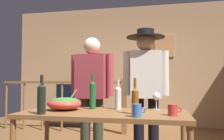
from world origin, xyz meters
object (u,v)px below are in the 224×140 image
(flat_screen_tv, at_px, (70,92))
(person_standing_left, at_px, (92,87))
(stair_railing, at_px, (81,100))
(mug_red, at_px, (173,110))
(tv_console, at_px, (70,114))
(mug_blue, at_px, (137,110))
(salad_bowl, at_px, (64,103))
(wine_glass, at_px, (156,97))
(wine_bottle_amber, at_px, (135,100))
(framed_picture, at_px, (164,46))
(person_standing_right, at_px, (146,83))
(wine_bottle_green, at_px, (93,94))
(wine_bottle_clear, at_px, (118,97))
(wine_bottle_dark, at_px, (42,98))

(flat_screen_tv, height_order, person_standing_left, person_standing_left)
(stair_railing, relative_size, mug_red, 23.22)
(stair_railing, xyz_separation_m, tv_console, (-0.49, 0.63, -0.40))
(stair_railing, distance_m, person_standing_left, 1.77)
(mug_red, bearing_deg, mug_blue, -154.38)
(salad_bowl, height_order, mug_red, salad_bowl)
(flat_screen_tv, bearing_deg, wine_glass, -52.62)
(salad_bowl, bearing_deg, person_standing_left, 83.88)
(tv_console, height_order, wine_glass, wine_glass)
(tv_console, relative_size, person_standing_left, 0.56)
(wine_bottle_amber, bearing_deg, flat_screen_tv, 121.57)
(stair_railing, bearing_deg, salad_bowl, -74.58)
(framed_picture, height_order, tv_console, framed_picture)
(person_standing_right, bearing_deg, wine_bottle_green, 40.45)
(salad_bowl, bearing_deg, stair_railing, 105.42)
(wine_bottle_amber, bearing_deg, stair_railing, 119.38)
(wine_glass, xyz_separation_m, wine_bottle_clear, (-0.39, -0.06, -0.00))
(framed_picture, relative_size, flat_screen_tv, 0.78)
(salad_bowl, distance_m, person_standing_left, 0.72)
(wine_bottle_dark, height_order, person_standing_right, person_standing_right)
(wine_bottle_amber, bearing_deg, wine_bottle_dark, -167.62)
(wine_glass, height_order, wine_bottle_green, wine_bottle_green)
(wine_bottle_amber, distance_m, person_standing_right, 0.86)
(tv_console, height_order, salad_bowl, salad_bowl)
(wine_glass, relative_size, wine_bottle_amber, 0.55)
(wine_bottle_dark, bearing_deg, person_standing_right, 50.09)
(framed_picture, bearing_deg, wine_glass, -92.21)
(framed_picture, height_order, stair_railing, framed_picture)
(tv_console, relative_size, mug_red, 7.76)
(salad_bowl, height_order, wine_bottle_clear, wine_bottle_clear)
(wine_bottle_clear, bearing_deg, mug_blue, -62.13)
(tv_console, bearing_deg, wine_bottle_amber, -58.70)
(wine_bottle_dark, bearing_deg, tv_console, 107.84)
(flat_screen_tv, distance_m, mug_red, 3.77)
(wine_bottle_dark, relative_size, mug_red, 3.03)
(flat_screen_tv, height_order, mug_blue, flat_screen_tv)
(tv_console, height_order, wine_bottle_dark, wine_bottle_dark)
(salad_bowl, xyz_separation_m, wine_bottle_green, (0.26, 0.15, 0.08))
(tv_console, distance_m, wine_bottle_clear, 3.28)
(framed_picture, height_order, wine_bottle_green, framed_picture)
(wine_bottle_dark, xyz_separation_m, wine_bottle_clear, (0.61, 0.48, -0.02))
(tv_console, distance_m, salad_bowl, 3.19)
(tv_console, distance_m, wine_bottle_dark, 3.47)
(stair_railing, xyz_separation_m, flat_screen_tv, (-0.49, 0.60, 0.12))
(wine_bottle_green, height_order, person_standing_right, person_standing_right)
(person_standing_left, distance_m, person_standing_right, 0.71)
(wine_bottle_green, distance_m, mug_red, 0.88)
(framed_picture, bearing_deg, mug_red, -89.46)
(tv_console, bearing_deg, flat_screen_tv, -90.00)
(person_standing_left, bearing_deg, wine_bottle_clear, 136.11)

